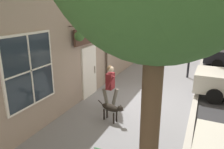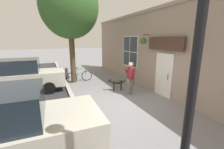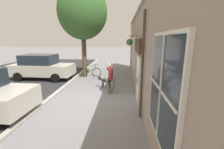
{
  "view_description": "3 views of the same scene",
  "coord_description": "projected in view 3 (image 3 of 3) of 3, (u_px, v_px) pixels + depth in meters",
  "views": [
    {
      "loc": [
        2.16,
        -7.73,
        3.59
      ],
      "look_at": [
        -1.11,
        -0.25,
        1.08
      ],
      "focal_mm": 35.0,
      "sensor_mm": 36.0,
      "label": 1
    },
    {
      "loc": [
        2.96,
        5.25,
        2.72
      ],
      "look_at": [
        -0.03,
        -1.54,
        0.99
      ],
      "focal_mm": 24.0,
      "sensor_mm": 36.0,
      "label": 2
    },
    {
      "loc": [
        -1.45,
        6.54,
        2.84
      ],
      "look_at": [
        -1.04,
        0.93,
        1.49
      ],
      "focal_mm": 24.0,
      "sensor_mm": 36.0,
      "label": 3
    }
  ],
  "objects": [
    {
      "name": "street_tree_by_curb",
      "position": [
        81.0,
        14.0,
        10.46
      ],
      "size": [
        3.48,
        3.14,
        6.59
      ],
      "color": "brown",
      "rests_on": "ground_plane"
    },
    {
      "name": "dog_on_leash",
      "position": [
        105.0,
        80.0,
        8.76
      ],
      "size": [
        1.07,
        0.43,
        0.68
      ],
      "color": "black",
      "rests_on": "ground_plane"
    },
    {
      "name": "ground_plane",
      "position": [
        92.0,
        100.0,
        7.11
      ],
      "size": [
        90.0,
        90.0,
        0.0
      ],
      "primitive_type": "plane",
      "color": "gray"
    },
    {
      "name": "fire_hydrant",
      "position": [
        85.0,
        68.0,
        12.72
      ],
      "size": [
        0.34,
        0.2,
        0.77
      ],
      "color": "#99999E",
      "rests_on": "ground_plane"
    },
    {
      "name": "storefront_facade",
      "position": [
        144.0,
        55.0,
        6.43
      ],
      "size": [
        0.95,
        18.0,
        4.32
      ],
      "color": "gray",
      "rests_on": "ground_plane"
    },
    {
      "name": "parked_car_nearest_curb",
      "position": [
        42.0,
        67.0,
        10.73
      ],
      "size": [
        4.35,
        2.03,
        1.75
      ],
      "color": "beige",
      "rests_on": "ground_plane"
    },
    {
      "name": "leaning_bicycle",
      "position": [
        90.0,
        72.0,
        11.39
      ],
      "size": [
        1.73,
        0.22,
        1.0
      ],
      "color": "black",
      "rests_on": "ground_plane"
    },
    {
      "name": "pedestrian_walking",
      "position": [
        111.0,
        75.0,
        7.83
      ],
      "size": [
        0.56,
        0.54,
        1.66
      ],
      "color": "#6B665B",
      "rests_on": "ground_plane"
    }
  ]
}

